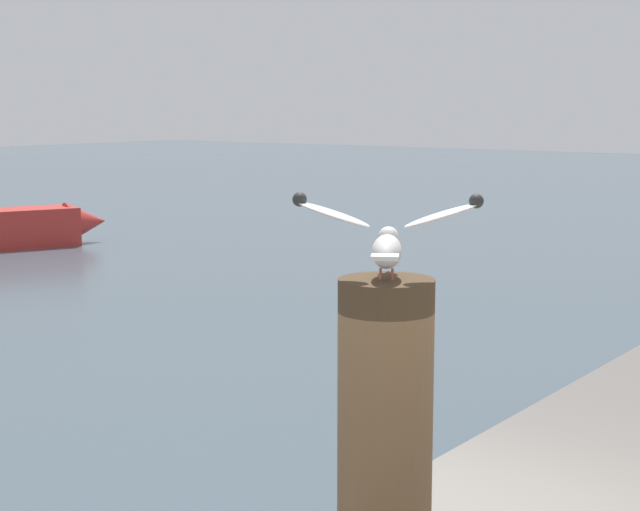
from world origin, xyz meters
TOP-DOWN VIEW (x-y plane):
  - mooring_post at (0.23, -0.30)m, footprint 0.30×0.30m
  - seagull at (0.24, -0.30)m, footprint 0.38×0.53m

SIDE VIEW (x-z plane):
  - mooring_post at x=0.23m, z-range 1.72..2.60m
  - seagull at x=0.24m, z-range 2.59..2.86m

